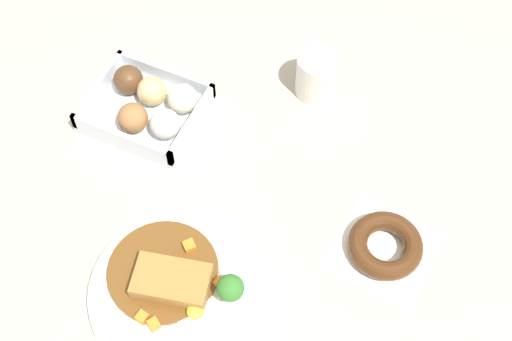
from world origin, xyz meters
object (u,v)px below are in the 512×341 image
object	(u,v)px
donut_box	(149,106)
chocolate_ring_donut	(385,246)
curry_plate	(179,289)
coffee_mug	(317,75)

from	to	relation	value
donut_box	chocolate_ring_donut	world-z (taller)	donut_box
curry_plate	donut_box	world-z (taller)	curry_plate
donut_box	chocolate_ring_donut	size ratio (longest dim) A/B	1.18
curry_plate	coffee_mug	bearing A→B (deg)	-95.09
curry_plate	coffee_mug	xyz separation A→B (m)	(-0.04, -0.42, 0.03)
chocolate_ring_donut	coffee_mug	world-z (taller)	coffee_mug
coffee_mug	curry_plate	bearing A→B (deg)	84.91
curry_plate	chocolate_ring_donut	size ratio (longest dim) A/B	1.68
curry_plate	donut_box	distance (m)	0.32
curry_plate	chocolate_ring_donut	bearing A→B (deg)	-142.81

